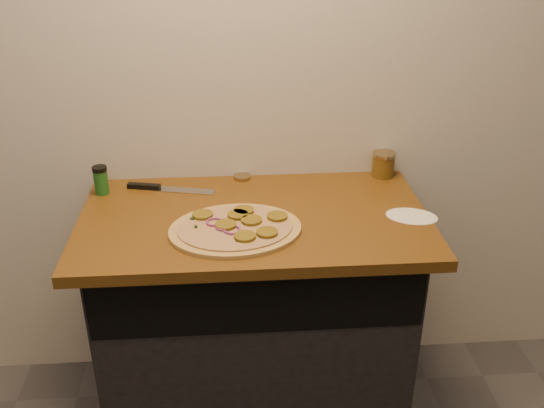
{
  "coord_description": "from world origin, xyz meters",
  "views": [
    {
      "loc": [
        -0.08,
        -0.43,
        1.87
      ],
      "look_at": [
        0.06,
        1.39,
        0.95
      ],
      "focal_mm": 40.0,
      "sensor_mm": 36.0,
      "label": 1
    }
  ],
  "objects": [
    {
      "name": "flour_spill",
      "position": [
        0.54,
        1.36,
        0.9
      ],
      "size": [
        0.22,
        0.22,
        0.0
      ],
      "primitive_type": "cylinder",
      "rotation": [
        0.0,
        0.0,
        -0.31
      ],
      "color": "silver",
      "rests_on": "countertop"
    },
    {
      "name": "cabinet",
      "position": [
        0.0,
        1.45,
        0.43
      ],
      "size": [
        1.1,
        0.6,
        0.86
      ],
      "primitive_type": "cube",
      "color": "black",
      "rests_on": "ground"
    },
    {
      "name": "salsa_jar",
      "position": [
        0.52,
        1.71,
        0.95
      ],
      "size": [
        0.09,
        0.09,
        0.1
      ],
      "color": "maroon",
      "rests_on": "countertop"
    },
    {
      "name": "spice_shaker",
      "position": [
        -0.55,
        1.63,
        0.95
      ],
      "size": [
        0.05,
        0.05,
        0.11
      ],
      "color": "#1D5A1C",
      "rests_on": "countertop"
    },
    {
      "name": "pizza",
      "position": [
        -0.06,
        1.31,
        0.91
      ],
      "size": [
        0.47,
        0.47,
        0.03
      ],
      "color": "tan",
      "rests_on": "countertop"
    },
    {
      "name": "chefs_knife",
      "position": [
        -0.33,
        1.64,
        0.91
      ],
      "size": [
        0.33,
        0.11,
        0.02
      ],
      "color": "#B7BAC1",
      "rests_on": "countertop"
    },
    {
      "name": "countertop",
      "position": [
        0.0,
        1.42,
        0.88
      ],
      "size": [
        1.2,
        0.7,
        0.04
      ],
      "primitive_type": "cube",
      "color": "brown",
      "rests_on": "cabinet"
    },
    {
      "name": "mason_jar_lid",
      "position": [
        -0.03,
        1.72,
        0.91
      ],
      "size": [
        0.08,
        0.08,
        0.01
      ],
      "primitive_type": "cylinder",
      "rotation": [
        0.0,
        0.0,
        0.16
      ],
      "color": "#9A8459",
      "rests_on": "countertop"
    },
    {
      "name": "room_shell",
      "position": [
        0.0,
        0.0,
        1.7
      ],
      "size": [
        4.02,
        3.52,
        2.71
      ],
      "color": "beige",
      "rests_on": "ground"
    }
  ]
}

